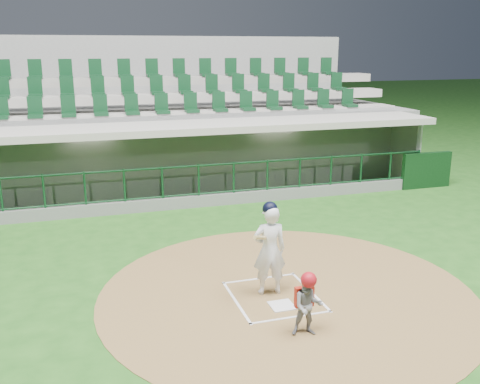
% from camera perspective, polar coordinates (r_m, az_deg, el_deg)
% --- Properties ---
extents(ground, '(120.00, 120.00, 0.00)m').
position_cam_1_polar(ground, '(10.57, 3.07, -10.46)').
color(ground, '#1D4E16').
rests_on(ground, ground).
extents(dirt_circle, '(7.20, 7.20, 0.01)m').
position_cam_1_polar(dirt_circle, '(10.50, 5.01, -10.65)').
color(dirt_circle, brown).
rests_on(dirt_circle, ground).
extents(home_plate, '(0.43, 0.43, 0.02)m').
position_cam_1_polar(home_plate, '(9.98, 4.49, -11.99)').
color(home_plate, silver).
rests_on(home_plate, dirt_circle).
extents(batter_box_chalk, '(1.55, 1.80, 0.01)m').
position_cam_1_polar(batter_box_chalk, '(10.31, 3.65, -11.06)').
color(batter_box_chalk, white).
rests_on(batter_box_chalk, ground).
extents(dugout_structure, '(16.40, 3.70, 3.00)m').
position_cam_1_polar(dugout_structure, '(17.51, -5.45, 3.15)').
color(dugout_structure, slate).
rests_on(dugout_structure, ground).
extents(seating_deck, '(17.00, 6.72, 5.15)m').
position_cam_1_polar(seating_deck, '(20.36, -7.62, 6.11)').
color(seating_deck, slate).
rests_on(seating_deck, ground).
extents(batter, '(0.88, 0.89, 1.82)m').
position_cam_1_polar(batter, '(10.09, 3.15, -6.02)').
color(batter, white).
rests_on(batter, dirt_circle).
extents(catcher, '(0.57, 0.49, 1.10)m').
position_cam_1_polar(catcher, '(8.89, 7.23, -11.72)').
color(catcher, gray).
rests_on(catcher, dirt_circle).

